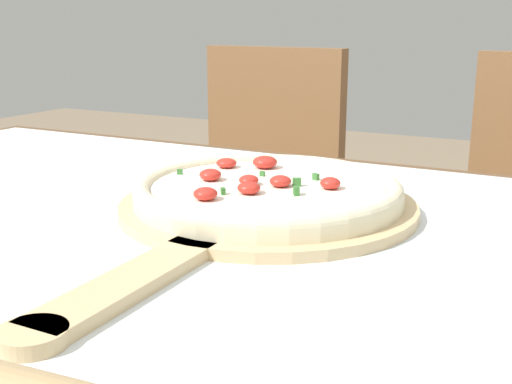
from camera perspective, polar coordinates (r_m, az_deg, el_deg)
The scene contains 5 objects.
dining_table at distance 0.73m, azimuth -6.33°, elevation -11.30°, with size 1.45×0.88×0.75m.
towel_cloth at distance 0.69m, azimuth -6.58°, elevation -3.41°, with size 1.37×0.80×0.00m.
pizza_peel at distance 0.72m, azimuth 0.17°, elevation -1.76°, with size 0.34×0.56×0.01m.
pizza at distance 0.74m, azimuth 1.04°, elevation 0.16°, with size 0.31×0.31×0.03m.
chair_left at distance 1.57m, azimuth -0.22°, elevation -1.29°, with size 0.44×0.44×0.91m.
Camera 1 is at (0.37, -0.54, 0.97)m, focal length 45.00 mm.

